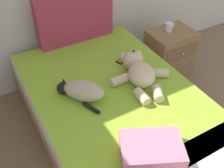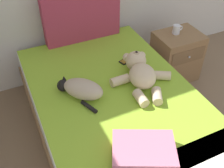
# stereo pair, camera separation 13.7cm
# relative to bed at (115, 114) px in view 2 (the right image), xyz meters

# --- Properties ---
(bed) EXTENTS (1.33, 2.02, 0.52)m
(bed) POSITION_rel_bed_xyz_m (0.00, 0.00, 0.00)
(bed) COLOR olive
(bed) RESTS_ON ground_plane
(patterned_cushion) EXTENTS (0.80, 0.13, 0.51)m
(patterned_cushion) POSITION_rel_bed_xyz_m (0.06, 0.92, 0.52)
(patterned_cushion) COLOR #A5334C
(patterned_cushion) RESTS_ON bed
(cat) EXTENTS (0.37, 0.42, 0.15)m
(cat) POSITION_rel_bed_xyz_m (-0.26, 0.08, 0.34)
(cat) COLOR tan
(cat) RESTS_ON bed
(teddy_bear) EXTENTS (0.53, 0.63, 0.20)m
(teddy_bear) POSITION_rel_bed_xyz_m (0.27, 0.05, 0.35)
(teddy_bear) COLOR beige
(teddy_bear) RESTS_ON bed
(cell_phone) EXTENTS (0.16, 0.11, 0.01)m
(cell_phone) POSITION_rel_bed_xyz_m (0.30, 0.36, 0.27)
(cell_phone) COLOR black
(cell_phone) RESTS_ON bed
(throw_pillow) EXTENTS (0.48, 0.42, 0.11)m
(throw_pillow) POSITION_rel_bed_xyz_m (-0.10, -0.65, 0.32)
(throw_pillow) COLOR #D1728C
(throw_pillow) RESTS_ON bed
(nightstand) EXTENTS (0.49, 0.42, 0.56)m
(nightstand) POSITION_rel_bed_xyz_m (1.01, 0.49, 0.02)
(nightstand) COLOR olive
(nightstand) RESTS_ON ground_plane
(mug) EXTENTS (0.12, 0.08, 0.09)m
(mug) POSITION_rel_bed_xyz_m (0.98, 0.54, 0.35)
(mug) COLOR silver
(mug) RESTS_ON nightstand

